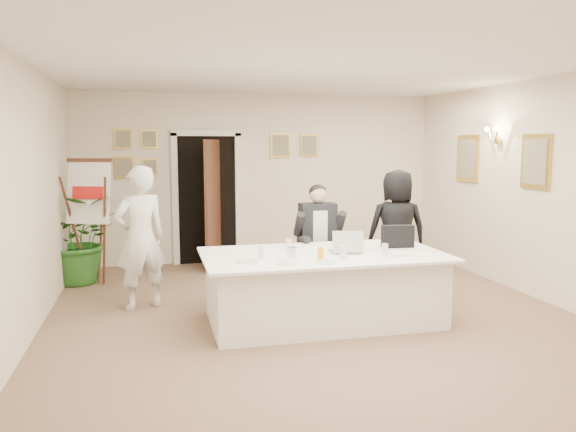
{
  "coord_description": "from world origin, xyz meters",
  "views": [
    {
      "loc": [
        -1.77,
        -5.81,
        1.98
      ],
      "look_at": [
        -0.22,
        0.6,
        1.12
      ],
      "focal_mm": 35.0,
      "sensor_mm": 36.0,
      "label": 1
    }
  ],
  "objects_px": {
    "standing_woman": "(397,230)",
    "laptop": "(344,240)",
    "laptop_bag": "(398,236)",
    "oj_glass": "(321,254)",
    "flip_chart": "(93,228)",
    "steel_jug": "(292,252)",
    "paper_stack": "(403,254)",
    "potted_palm": "(80,239)",
    "conference_table": "(323,287)",
    "standing_man": "(140,238)",
    "seated_man": "(319,240)"
  },
  "relations": [
    {
      "from": "standing_woman",
      "to": "laptop",
      "type": "distance_m",
      "value": 1.54
    },
    {
      "from": "laptop_bag",
      "to": "oj_glass",
      "type": "height_order",
      "value": "laptop_bag"
    },
    {
      "from": "laptop",
      "to": "flip_chart",
      "type": "bearing_deg",
      "value": 150.66
    },
    {
      "from": "laptop",
      "to": "steel_jug",
      "type": "xyz_separation_m",
      "value": [
        -0.64,
        -0.15,
        -0.08
      ]
    },
    {
      "from": "flip_chart",
      "to": "paper_stack",
      "type": "height_order",
      "value": "flip_chart"
    },
    {
      "from": "laptop",
      "to": "oj_glass",
      "type": "relative_size",
      "value": 2.77
    },
    {
      "from": "laptop_bag",
      "to": "standing_woman",
      "type": "bearing_deg",
      "value": 71.36
    },
    {
      "from": "standing_woman",
      "to": "laptop",
      "type": "height_order",
      "value": "standing_woman"
    },
    {
      "from": "potted_palm",
      "to": "paper_stack",
      "type": "distance_m",
      "value": 4.6
    },
    {
      "from": "conference_table",
      "to": "standing_man",
      "type": "height_order",
      "value": "standing_man"
    },
    {
      "from": "potted_palm",
      "to": "paper_stack",
      "type": "xyz_separation_m",
      "value": [
        3.66,
        -2.79,
        0.15
      ]
    },
    {
      "from": "oj_glass",
      "to": "laptop_bag",
      "type": "bearing_deg",
      "value": 24.03
    },
    {
      "from": "seated_man",
      "to": "standing_man",
      "type": "relative_size",
      "value": 0.86
    },
    {
      "from": "flip_chart",
      "to": "standing_woman",
      "type": "height_order",
      "value": "flip_chart"
    },
    {
      "from": "conference_table",
      "to": "flip_chart",
      "type": "height_order",
      "value": "flip_chart"
    },
    {
      "from": "seated_man",
      "to": "potted_palm",
      "type": "bearing_deg",
      "value": 146.85
    },
    {
      "from": "potted_palm",
      "to": "laptop_bag",
      "type": "height_order",
      "value": "potted_palm"
    },
    {
      "from": "standing_woman",
      "to": "laptop_bag",
      "type": "distance_m",
      "value": 1.04
    },
    {
      "from": "seated_man",
      "to": "flip_chart",
      "type": "distance_m",
      "value": 3.16
    },
    {
      "from": "steel_jug",
      "to": "flip_chart",
      "type": "bearing_deg",
      "value": 132.46
    },
    {
      "from": "steel_jug",
      "to": "standing_man",
      "type": "bearing_deg",
      "value": 144.39
    },
    {
      "from": "standing_woman",
      "to": "paper_stack",
      "type": "bearing_deg",
      "value": 78.76
    },
    {
      "from": "standing_man",
      "to": "standing_woman",
      "type": "relative_size",
      "value": 1.05
    },
    {
      "from": "conference_table",
      "to": "standing_woman",
      "type": "relative_size",
      "value": 1.62
    },
    {
      "from": "potted_palm",
      "to": "standing_man",
      "type": "bearing_deg",
      "value": -59.76
    },
    {
      "from": "potted_palm",
      "to": "paper_stack",
      "type": "relative_size",
      "value": 4.65
    },
    {
      "from": "seated_man",
      "to": "flip_chart",
      "type": "xyz_separation_m",
      "value": [
        -2.89,
        1.27,
        0.07
      ]
    },
    {
      "from": "conference_table",
      "to": "seated_man",
      "type": "height_order",
      "value": "seated_man"
    },
    {
      "from": "laptop",
      "to": "paper_stack",
      "type": "bearing_deg",
      "value": -19.34
    },
    {
      "from": "standing_woman",
      "to": "paper_stack",
      "type": "relative_size",
      "value": 5.99
    },
    {
      "from": "seated_man",
      "to": "standing_woman",
      "type": "bearing_deg",
      "value": -6.43
    },
    {
      "from": "laptop",
      "to": "paper_stack",
      "type": "relative_size",
      "value": 1.31
    },
    {
      "from": "conference_table",
      "to": "paper_stack",
      "type": "bearing_deg",
      "value": -19.78
    },
    {
      "from": "standing_man",
      "to": "seated_man",
      "type": "bearing_deg",
      "value": 157.75
    },
    {
      "from": "flip_chart",
      "to": "potted_palm",
      "type": "relative_size",
      "value": 1.37
    },
    {
      "from": "seated_man",
      "to": "laptop",
      "type": "distance_m",
      "value": 1.04
    },
    {
      "from": "potted_palm",
      "to": "laptop",
      "type": "bearing_deg",
      "value": -38.69
    },
    {
      "from": "laptop_bag",
      "to": "steel_jug",
      "type": "distance_m",
      "value": 1.36
    },
    {
      "from": "seated_man",
      "to": "laptop_bag",
      "type": "xyz_separation_m",
      "value": [
        0.69,
        -0.91,
        0.17
      ]
    },
    {
      "from": "seated_man",
      "to": "paper_stack",
      "type": "distance_m",
      "value": 1.45
    },
    {
      "from": "laptop_bag",
      "to": "conference_table",
      "type": "bearing_deg",
      "value": -166.65
    },
    {
      "from": "conference_table",
      "to": "standing_man",
      "type": "relative_size",
      "value": 1.54
    },
    {
      "from": "flip_chart",
      "to": "laptop",
      "type": "distance_m",
      "value": 3.69
    },
    {
      "from": "potted_palm",
      "to": "steel_jug",
      "type": "xyz_separation_m",
      "value": [
        2.45,
        -2.63,
        0.19
      ]
    },
    {
      "from": "conference_table",
      "to": "oj_glass",
      "type": "relative_size",
      "value": 20.43
    },
    {
      "from": "seated_man",
      "to": "potted_palm",
      "type": "relative_size",
      "value": 1.16
    },
    {
      "from": "standing_woman",
      "to": "potted_palm",
      "type": "xyz_separation_m",
      "value": [
        -4.21,
        1.41,
        -0.18
      ]
    },
    {
      "from": "standing_woman",
      "to": "conference_table",
      "type": "bearing_deg",
      "value": 48.83
    },
    {
      "from": "seated_man",
      "to": "potted_palm",
      "type": "height_order",
      "value": "seated_man"
    },
    {
      "from": "conference_table",
      "to": "seated_man",
      "type": "relative_size",
      "value": 1.8
    }
  ]
}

